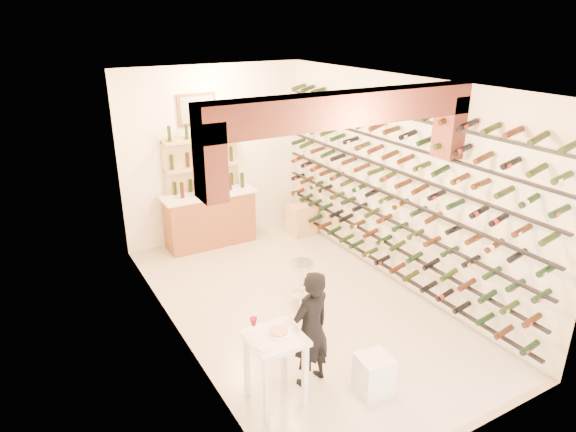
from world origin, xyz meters
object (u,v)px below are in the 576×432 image
object	(u,v)px
tasting_table	(275,348)
crate_lower	(302,226)
person	(311,329)
chrome_barstool	(302,281)
wine_rack	(386,188)
back_counter	(210,217)
white_stool	(374,374)

from	to	relation	value
tasting_table	crate_lower	world-z (taller)	tasting_table
person	chrome_barstool	distance (m)	1.67
wine_rack	crate_lower	bearing A→B (deg)	93.41
tasting_table	back_counter	bearing A→B (deg)	77.72
person	crate_lower	bearing A→B (deg)	-131.95
wine_rack	back_counter	world-z (taller)	wine_rack
back_counter	crate_lower	bearing A→B (deg)	-14.77
tasting_table	white_stool	bearing A→B (deg)	-22.02
wine_rack	chrome_barstool	bearing A→B (deg)	-177.76
wine_rack	tasting_table	xyz separation A→B (m)	(-2.78, -1.59, -0.86)
white_stool	person	xyz separation A→B (m)	(-0.53, 0.49, 0.49)
person	chrome_barstool	bearing A→B (deg)	-129.68
tasting_table	chrome_barstool	xyz separation A→B (m)	(1.26, 1.53, -0.28)
crate_lower	person	bearing A→B (deg)	-120.04
white_stool	person	size ratio (longest dim) A/B	0.32
person	crate_lower	xyz separation A→B (m)	(2.15, 3.72, -0.56)
chrome_barstool	tasting_table	bearing A→B (deg)	-129.61
tasting_table	white_stool	distance (m)	1.20
wine_rack	tasting_table	bearing A→B (deg)	-150.25
wine_rack	person	distance (m)	2.86
crate_lower	back_counter	bearing A→B (deg)	165.23
back_counter	crate_lower	size ratio (longest dim) A/B	3.27
white_stool	chrome_barstool	world-z (taller)	chrome_barstool
tasting_table	person	xyz separation A→B (m)	(0.50, 0.07, 0.02)
back_counter	tasting_table	size ratio (longest dim) A/B	1.67
tasting_table	white_stool	world-z (taller)	tasting_table
chrome_barstool	white_stool	bearing A→B (deg)	-96.96
back_counter	white_stool	size ratio (longest dim) A/B	3.79
white_stool	person	world-z (taller)	person
wine_rack	tasting_table	world-z (taller)	wine_rack
wine_rack	person	size ratio (longest dim) A/B	4.01
tasting_table	white_stool	xyz separation A→B (m)	(1.03, -0.42, -0.46)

